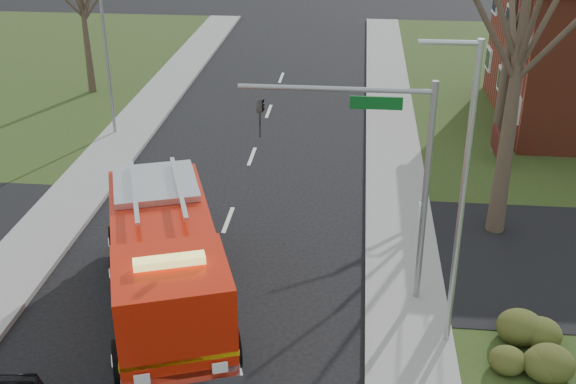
{
  "coord_description": "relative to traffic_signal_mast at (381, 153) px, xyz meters",
  "views": [
    {
      "loc": [
        4.48,
        -16.9,
        12.29
      ],
      "look_at": [
        2.35,
        4.43,
        2.0
      ],
      "focal_mm": 45.0,
      "sensor_mm": 36.0,
      "label": 1
    }
  ],
  "objects": [
    {
      "name": "ground",
      "position": [
        -5.21,
        -1.5,
        -4.71
      ],
      "size": [
        120.0,
        120.0,
        0.0
      ],
      "primitive_type": "plane",
      "color": "black",
      "rests_on": "ground"
    },
    {
      "name": "sidewalk_right",
      "position": [
        0.99,
        -1.5,
        -4.63
      ],
      "size": [
        2.4,
        80.0,
        0.15
      ],
      "primitive_type": "cube",
      "color": "gray",
      "rests_on": "ground"
    },
    {
      "name": "traffic_signal_mast",
      "position": [
        0.0,
        0.0,
        0.0
      ],
      "size": [
        5.29,
        0.18,
        6.8
      ],
      "color": "gray",
      "rests_on": "ground"
    },
    {
      "name": "bare_tree_near",
      "position": [
        4.29,
        4.5,
        2.71
      ],
      "size": [
        6.0,
        6.0,
        12.0
      ],
      "color": "#35291F",
      "rests_on": "ground"
    },
    {
      "name": "health_center_sign",
      "position": [
        5.29,
        11.0,
        -3.83
      ],
      "size": [
        0.12,
        2.0,
        1.4
      ],
      "color": "#43110F",
      "rests_on": "ground"
    },
    {
      "name": "fire_engine",
      "position": [
        -5.92,
        -1.35,
        -3.17
      ],
      "size": [
        5.47,
        8.88,
        3.39
      ],
      "rotation": [
        0.0,
        0.0,
        0.33
      ],
      "color": "#BA1B08",
      "rests_on": "ground"
    },
    {
      "name": "streetlight_pole",
      "position": [
        1.93,
        -2.0,
        -0.16
      ],
      "size": [
        1.48,
        0.16,
        8.4
      ],
      "color": "#B7BABF",
      "rests_on": "ground"
    },
    {
      "name": "hedge_corner",
      "position": [
        3.79,
        -2.5,
        -4.13
      ],
      "size": [
        2.8,
        2.0,
        0.9
      ],
      "primitive_type": "ellipsoid",
      "color": "#2D3914",
      "rests_on": "lawn_right"
    },
    {
      "name": "utility_pole_far",
      "position": [
        -12.01,
        12.5,
        -1.21
      ],
      "size": [
        0.14,
        0.14,
        7.0
      ],
      "primitive_type": "cylinder",
      "color": "gray",
      "rests_on": "ground"
    }
  ]
}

